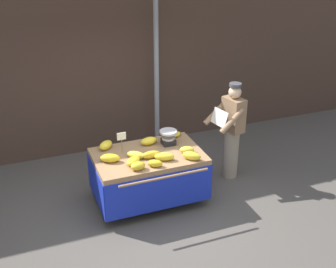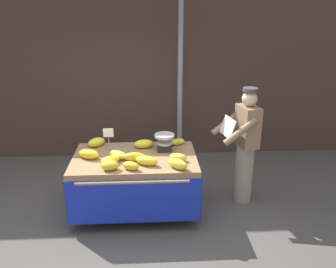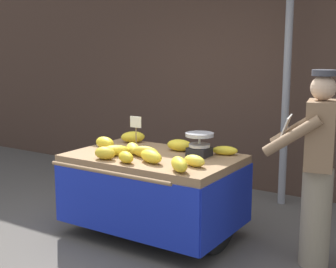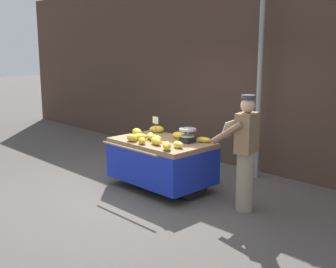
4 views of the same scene
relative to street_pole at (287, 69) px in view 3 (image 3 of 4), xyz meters
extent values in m
plane|color=#514C47|center=(-0.84, -2.21, -1.64)|extent=(60.00, 60.00, 0.00)
cube|color=#473328|center=(-0.84, 0.48, 0.27)|extent=(16.00, 0.24, 3.83)
cylinder|color=gray|center=(0.00, 0.00, 0.00)|extent=(0.09, 0.09, 3.29)
cube|color=#93704C|center=(-0.76, -1.69, -0.84)|extent=(1.66, 1.06, 0.08)
cylinder|color=black|center=(-1.51, -1.69, -1.25)|extent=(0.05, 0.79, 0.79)
cylinder|color=#B7B7BC|center=(-1.54, -1.69, -1.25)|extent=(0.01, 0.14, 0.14)
cylinder|color=black|center=(-0.01, -1.69, -1.25)|extent=(0.05, 0.79, 0.79)
cylinder|color=#B7B7BC|center=(0.02, -1.69, -1.25)|extent=(0.01, 0.14, 0.14)
cylinder|color=#4C4742|center=(-0.76, -1.24, -1.26)|extent=(0.05, 0.05, 0.76)
cube|color=#192DB2|center=(-0.76, -2.22, -1.18)|extent=(1.66, 0.02, 0.60)
cube|color=#192DB2|center=(-0.76, -1.16, -1.18)|extent=(1.66, 0.02, 0.60)
cube|color=#192DB2|center=(-1.59, -1.69, -1.18)|extent=(0.02, 1.06, 0.60)
cube|color=#192DB2|center=(0.07, -1.69, -1.18)|extent=(0.02, 1.06, 0.60)
cylinder|color=#93704C|center=(-0.76, -2.40, -0.82)|extent=(1.33, 0.04, 0.04)
cube|color=black|center=(-0.34, -1.49, -0.76)|extent=(0.20, 0.20, 0.09)
cylinder|color=#B7B7BC|center=(-0.34, -1.49, -0.66)|extent=(0.02, 0.02, 0.11)
cylinder|color=#B7B7BC|center=(-0.34, -1.49, -0.59)|extent=(0.28, 0.28, 0.04)
cylinder|color=#B7B7BC|center=(-0.34, -1.49, -0.69)|extent=(0.21, 0.21, 0.03)
cylinder|color=#997A51|center=(-1.11, -1.50, -0.69)|extent=(0.01, 0.01, 0.22)
cube|color=white|center=(-1.11, -1.50, -0.52)|extent=(0.14, 0.01, 0.12)
ellipsoid|color=yellow|center=(-0.63, -1.38, -0.74)|extent=(0.29, 0.19, 0.12)
ellipsoid|color=gold|center=(-1.36, -1.72, -0.74)|extent=(0.33, 0.25, 0.13)
ellipsoid|color=gold|center=(-1.04, -2.09, -0.74)|extent=(0.22, 0.16, 0.12)
ellipsoid|color=yellow|center=(-1.31, -1.28, -0.74)|extent=(0.31, 0.30, 0.13)
ellipsoid|color=yellow|center=(-0.18, -1.87, -0.75)|extent=(0.25, 0.18, 0.11)
ellipsoid|color=yellow|center=(-0.21, -2.09, -0.74)|extent=(0.30, 0.29, 0.13)
ellipsoid|color=gold|center=(-0.75, -1.83, -0.75)|extent=(0.29, 0.12, 0.12)
ellipsoid|color=yellow|center=(-0.97, -1.75, -0.75)|extent=(0.30, 0.28, 0.11)
ellipsoid|color=yellow|center=(-0.16, -1.30, -0.76)|extent=(0.28, 0.20, 0.09)
ellipsoid|color=yellow|center=(-0.59, -1.96, -0.74)|extent=(0.33, 0.24, 0.12)
ellipsoid|color=gold|center=(-0.79, -2.09, -0.75)|extent=(0.25, 0.20, 0.11)
ellipsoid|color=gold|center=(-1.06, -1.91, -0.75)|extent=(0.31, 0.29, 0.11)
cylinder|color=gray|center=(0.82, -1.48, -1.20)|extent=(0.26, 0.26, 0.88)
cube|color=#8C6B4C|center=(0.82, -1.48, -0.47)|extent=(0.31, 0.42, 0.58)
sphere|color=#DBB28E|center=(0.82, -1.48, -0.08)|extent=(0.21, 0.21, 0.21)
cylinder|color=#3F3F47|center=(0.82, -1.48, 0.05)|extent=(0.20, 0.20, 0.05)
cylinder|color=#8C6B4C|center=(0.65, -1.73, -0.46)|extent=(0.49, 0.19, 0.37)
cylinder|color=#8C6B4C|center=(0.56, -1.32, -0.46)|extent=(0.49, 0.19, 0.37)
cube|color=silver|center=(0.52, -1.54, -0.45)|extent=(0.16, 0.35, 0.25)
camera|label=1|loc=(-2.63, -7.36, 2.38)|focal=47.22mm
camera|label=2|loc=(-0.55, -6.06, 1.10)|focal=37.67mm
camera|label=3|loc=(1.85, -5.47, 0.25)|focal=50.47mm
camera|label=4|loc=(4.31, -6.44, 0.73)|focal=45.28mm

